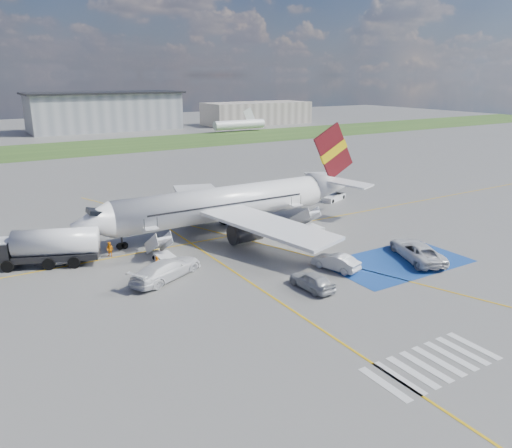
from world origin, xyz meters
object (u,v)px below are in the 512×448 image
Objects in this scene: van_white_a at (417,248)px; van_white_b at (167,266)px; gpu_cart at (56,258)px; car_silver_a at (312,280)px; belt_loader at (334,198)px; fuel_tanker at (43,250)px; car_silver_b at (336,262)px; airliner at (233,202)px.

van_white_b is at bearing 2.40° from van_white_a.
gpu_cart reaches higher than car_silver_a.
van_white_a is (13.50, 0.43, 0.39)m from car_silver_a.
gpu_cart is 11.85m from van_white_b.
van_white_b reaches higher than belt_loader.
fuel_tanker reaches higher than car_silver_b.
van_white_b is (-32.19, -14.89, 0.81)m from belt_loader.
van_white_a is (31.18, -17.19, 0.46)m from gpu_cart.
belt_loader is at bearing 29.78° from fuel_tanker.
car_silver_a is (-22.44, -23.71, 0.42)m from belt_loader.
airliner is 16.60m from car_silver_b.
gpu_cart is 40.58m from belt_loader.
van_white_b is at bearing -177.18° from belt_loader.
airliner is at bearing -100.34° from car_silver_b.
car_silver_a is at bearing -39.23° from gpu_cart.
gpu_cart is at bearing 166.63° from belt_loader.
van_white_a is at bearing -23.21° from gpu_cart.
van_white_b is (8.97, -9.28, -0.35)m from fuel_tanker.
gpu_cart is at bearing -48.28° from car_silver_a.
gpu_cart is 0.34× the size of van_white_b.
car_silver_b is 9.06m from van_white_a.
gpu_cart is 0.32× the size of van_white_a.
belt_loader is (41.16, 5.61, -1.16)m from fuel_tanker.
airliner is 7.41× the size of belt_loader.
airliner is at bearing -101.53° from car_silver_a.
gpu_cart is at bearing -2.88° from fuel_tanker.
airliner is 8.01× the size of car_silver_a.
airliner is 7.84× the size of car_silver_b.
fuel_tanker is 1.40m from gpu_cart.
belt_loader is 1.08× the size of car_silver_a.
fuel_tanker is 1.74× the size of van_white_a.
airliner reaches higher than gpu_cart.
airliner is 18.28× the size of gpu_cart.
van_white_a is at bearing -133.01° from belt_loader.
van_white_b reaches higher than van_white_a.
van_white_a is (32.22, -17.67, -0.35)m from fuel_tanker.
car_silver_a is 5.25m from car_silver_b.
belt_loader is at bearing -136.81° from car_silver_a.
van_white_b is (7.93, -8.80, 0.46)m from gpu_cart.
airliner is at bearing 23.56° from fuel_tanker.
car_silver_b is at bearing -11.84° from fuel_tanker.
fuel_tanker reaches higher than car_silver_a.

